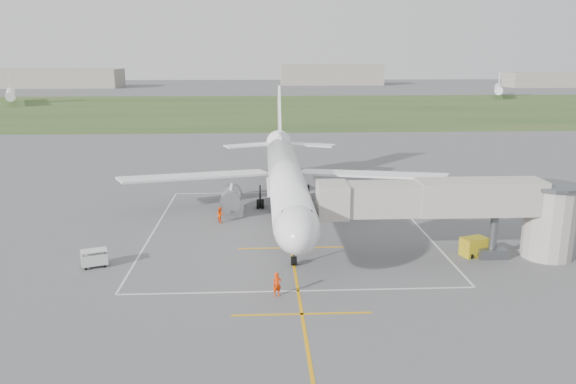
{
  "coord_description": "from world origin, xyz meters",
  "views": [
    {
      "loc": [
        -2.79,
        -60.42,
        17.92
      ],
      "look_at": [
        0.01,
        -4.0,
        4.0
      ],
      "focal_mm": 35.0,
      "sensor_mm": 36.0,
      "label": 1
    }
  ],
  "objects_px": {
    "airliner": "(286,178)",
    "ramp_worker_wing": "(220,215)",
    "jet_bridge": "(471,207)",
    "gpu_unit": "(474,247)",
    "ramp_worker_nose": "(277,284)",
    "baggage_cart": "(94,258)"
  },
  "relations": [
    {
      "from": "gpu_unit",
      "to": "ramp_worker_nose",
      "type": "distance_m",
      "value": 19.88
    },
    {
      "from": "gpu_unit",
      "to": "jet_bridge",
      "type": "bearing_deg",
      "value": -163.87
    },
    {
      "from": "jet_bridge",
      "to": "gpu_unit",
      "type": "height_order",
      "value": "jet_bridge"
    },
    {
      "from": "gpu_unit",
      "to": "ramp_worker_nose",
      "type": "bearing_deg",
      "value": -175.14
    },
    {
      "from": "jet_bridge",
      "to": "ramp_worker_nose",
      "type": "xyz_separation_m",
      "value": [
        -17.38,
        -7.34,
        -3.8
      ]
    },
    {
      "from": "jet_bridge",
      "to": "ramp_worker_wing",
      "type": "xyz_separation_m",
      "value": [
        -22.99,
        12.2,
        -3.88
      ]
    },
    {
      "from": "airliner",
      "to": "baggage_cart",
      "type": "xyz_separation_m",
      "value": [
        -17.25,
        -14.76,
        -3.62
      ]
    },
    {
      "from": "jet_bridge",
      "to": "ramp_worker_nose",
      "type": "relative_size",
      "value": 12.35
    },
    {
      "from": "baggage_cart",
      "to": "ramp_worker_nose",
      "type": "bearing_deg",
      "value": -43.3
    },
    {
      "from": "baggage_cart",
      "to": "ramp_worker_nose",
      "type": "height_order",
      "value": "ramp_worker_nose"
    },
    {
      "from": "airliner",
      "to": "ramp_worker_wing",
      "type": "height_order",
      "value": "airliner"
    },
    {
      "from": "jet_bridge",
      "to": "baggage_cart",
      "type": "relative_size",
      "value": 9.44
    },
    {
      "from": "airliner",
      "to": "ramp_worker_nose",
      "type": "xyz_separation_m",
      "value": [
        -1.66,
        -21.59,
        -3.45
      ]
    },
    {
      "from": "jet_bridge",
      "to": "ramp_worker_wing",
      "type": "height_order",
      "value": "jet_bridge"
    },
    {
      "from": "jet_bridge",
      "to": "gpu_unit",
      "type": "xyz_separation_m",
      "value": [
        0.85,
        0.59,
        -3.91
      ]
    },
    {
      "from": "jet_bridge",
      "to": "gpu_unit",
      "type": "relative_size",
      "value": 8.97
    },
    {
      "from": "ramp_worker_wing",
      "to": "baggage_cart",
      "type": "bearing_deg",
      "value": 107.95
    },
    {
      "from": "ramp_worker_wing",
      "to": "airliner",
      "type": "bearing_deg",
      "value": -108.19
    },
    {
      "from": "ramp_worker_nose",
      "to": "airliner",
      "type": "bearing_deg",
      "value": 64.17
    },
    {
      "from": "gpu_unit",
      "to": "airliner",
      "type": "bearing_deg",
      "value": 121.85
    },
    {
      "from": "jet_bridge",
      "to": "ramp_worker_wing",
      "type": "bearing_deg",
      "value": 152.04
    },
    {
      "from": "gpu_unit",
      "to": "ramp_worker_wing",
      "type": "distance_m",
      "value": 26.52
    }
  ]
}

